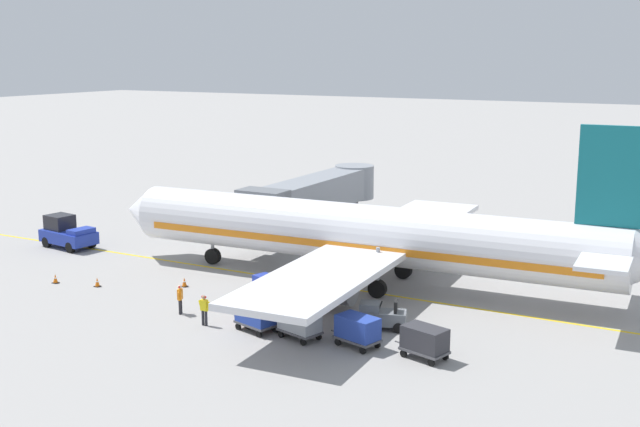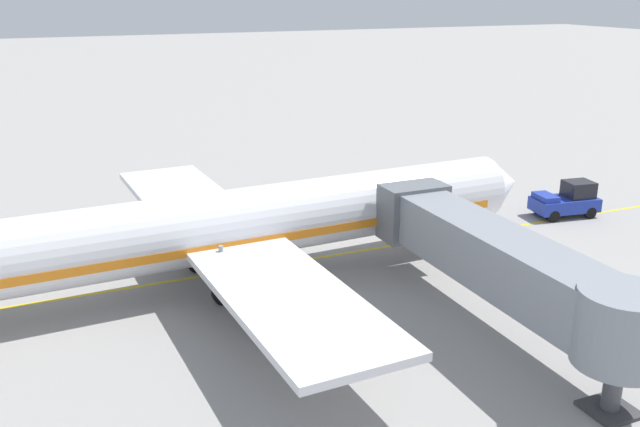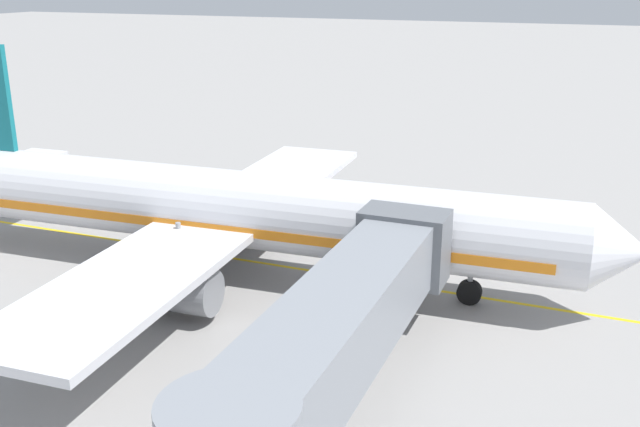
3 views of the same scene
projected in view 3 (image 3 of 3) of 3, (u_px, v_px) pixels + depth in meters
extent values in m
plane|color=gray|center=(272.00, 265.00, 36.74)|extent=(400.00, 400.00, 0.00)
cube|color=gold|center=(272.00, 265.00, 36.74)|extent=(0.24, 80.00, 0.01)
cylinder|color=silver|center=(238.00, 209.00, 34.84)|extent=(5.36, 32.15, 3.70)
cube|color=orange|center=(239.00, 218.00, 34.98)|extent=(5.26, 29.59, 0.44)
cone|color=silver|center=(622.00, 251.00, 29.53)|extent=(3.75, 2.59, 3.63)
cube|color=black|center=(577.00, 231.00, 29.88)|extent=(2.83, 1.24, 0.60)
cube|color=silver|center=(220.00, 219.00, 35.35)|extent=(30.23, 6.75, 0.36)
cylinder|color=gray|center=(278.00, 212.00, 40.43)|extent=(2.16, 3.30, 2.00)
cylinder|color=gray|center=(180.00, 289.00, 30.56)|extent=(2.16, 3.30, 2.00)
cylinder|color=black|center=(469.00, 292.00, 32.24)|extent=(0.51, 1.12, 1.10)
cylinder|color=gray|center=(472.00, 260.00, 31.76)|extent=(0.24, 0.24, 2.00)
cylinder|color=black|center=(224.00, 241.00, 38.38)|extent=(0.51, 1.12, 1.10)
cylinder|color=gray|center=(223.00, 214.00, 37.89)|extent=(0.24, 0.24, 2.00)
cylinder|color=black|center=(181.00, 274.00, 34.25)|extent=(0.51, 1.12, 1.10)
cylinder|color=gray|center=(179.00, 243.00, 33.76)|extent=(0.24, 0.24, 2.00)
cube|color=gray|center=(346.00, 317.00, 23.41)|extent=(15.46, 2.80, 2.60)
cube|color=slate|center=(404.00, 246.00, 29.52)|extent=(2.00, 3.50, 2.99)
cube|color=#B21E1E|center=(329.00, 206.00, 43.92)|extent=(1.90, 2.75, 0.70)
cube|color=#B21E1E|center=(340.00, 197.00, 43.69)|extent=(1.29, 1.31, 0.44)
cube|color=black|center=(318.00, 195.00, 43.76)|extent=(0.85, 0.41, 0.64)
cylinder|color=black|center=(331.00, 196.00, 43.71)|extent=(0.16, 0.28, 0.54)
cylinder|color=black|center=(344.00, 209.00, 44.48)|extent=(0.36, 0.59, 0.56)
cylinder|color=black|center=(343.00, 215.00, 43.46)|extent=(0.36, 0.59, 0.56)
cylinder|color=black|center=(315.00, 209.00, 44.60)|extent=(0.36, 0.59, 0.56)
cylinder|color=black|center=(314.00, 214.00, 43.58)|extent=(0.36, 0.59, 0.56)
cube|color=slate|center=(227.00, 208.00, 43.57)|extent=(1.99, 2.76, 0.70)
cube|color=slate|center=(238.00, 199.00, 43.37)|extent=(1.32, 1.34, 0.44)
cube|color=black|center=(215.00, 197.00, 43.38)|extent=(0.84, 0.44, 0.64)
cylinder|color=black|center=(229.00, 198.00, 43.36)|extent=(0.17, 0.27, 0.54)
cylinder|color=black|center=(243.00, 211.00, 44.17)|extent=(0.38, 0.59, 0.56)
cylinder|color=black|center=(241.00, 217.00, 43.14)|extent=(0.38, 0.59, 0.56)
cylinder|color=black|center=(214.00, 211.00, 44.22)|extent=(0.38, 0.59, 0.56)
cylinder|color=black|center=(211.00, 216.00, 43.19)|extent=(0.38, 0.59, 0.56)
cube|color=#1E339E|center=(341.00, 231.00, 39.61)|extent=(1.97, 2.76, 0.70)
cube|color=#1E339E|center=(351.00, 224.00, 39.00)|extent=(1.31, 1.33, 0.44)
cube|color=black|center=(331.00, 217.00, 39.83)|extent=(0.84, 0.43, 0.64)
cylinder|color=black|center=(343.00, 221.00, 39.33)|extent=(0.16, 0.27, 0.54)
cylinder|color=black|center=(359.00, 239.00, 39.55)|extent=(0.38, 0.59, 0.56)
cylinder|color=black|center=(347.00, 244.00, 38.78)|extent=(0.38, 0.59, 0.56)
cylinder|color=black|center=(335.00, 231.00, 40.65)|extent=(0.38, 0.59, 0.56)
cylinder|color=black|center=(322.00, 236.00, 39.89)|extent=(0.38, 0.59, 0.56)
cube|color=#4C4C51|center=(336.00, 206.00, 44.69)|extent=(1.84, 2.47, 0.12)
cube|color=#233D9E|center=(337.00, 196.00, 44.50)|extent=(1.75, 2.35, 1.10)
cylinder|color=#4C4C51|center=(356.00, 210.00, 43.86)|extent=(0.26, 0.69, 0.07)
cylinder|color=black|center=(352.00, 210.00, 44.71)|extent=(0.21, 0.38, 0.36)
cylinder|color=black|center=(342.00, 214.00, 43.87)|extent=(0.21, 0.38, 0.36)
cylinder|color=black|center=(331.00, 205.00, 45.66)|extent=(0.21, 0.38, 0.36)
cylinder|color=black|center=(320.00, 209.00, 44.83)|extent=(0.21, 0.38, 0.36)
cube|color=#4C4C51|center=(297.00, 201.00, 45.54)|extent=(1.84, 2.47, 0.12)
cube|color=#999EA3|center=(297.00, 192.00, 45.35)|extent=(1.75, 2.35, 1.10)
cylinder|color=#4C4C51|center=(316.00, 206.00, 44.71)|extent=(0.26, 0.69, 0.07)
cylinder|color=black|center=(313.00, 205.00, 45.56)|extent=(0.21, 0.38, 0.36)
cylinder|color=black|center=(302.00, 210.00, 44.73)|extent=(0.21, 0.38, 0.36)
cylinder|color=black|center=(293.00, 201.00, 46.51)|extent=(0.21, 0.38, 0.36)
cylinder|color=black|center=(282.00, 205.00, 45.68)|extent=(0.21, 0.38, 0.36)
cube|color=#4C4C51|center=(250.00, 198.00, 46.29)|extent=(1.84, 2.47, 0.12)
cube|color=#233D9E|center=(250.00, 189.00, 46.10)|extent=(1.75, 2.35, 1.10)
cylinder|color=#4C4C51|center=(267.00, 202.00, 45.46)|extent=(0.26, 0.69, 0.07)
cylinder|color=black|center=(266.00, 202.00, 46.31)|extent=(0.21, 0.38, 0.36)
cylinder|color=black|center=(254.00, 206.00, 45.48)|extent=(0.21, 0.38, 0.36)
cylinder|color=black|center=(247.00, 197.00, 47.26)|extent=(0.21, 0.38, 0.36)
cylinder|color=black|center=(235.00, 201.00, 46.43)|extent=(0.21, 0.38, 0.36)
cube|color=#4C4C51|center=(202.00, 192.00, 47.43)|extent=(1.84, 2.47, 0.12)
cube|color=#2D2D33|center=(201.00, 183.00, 47.23)|extent=(1.75, 2.35, 1.10)
cylinder|color=#4C4C51|center=(217.00, 196.00, 46.59)|extent=(0.26, 0.69, 0.07)
cylinder|color=black|center=(217.00, 196.00, 47.44)|extent=(0.21, 0.38, 0.36)
cylinder|color=black|center=(205.00, 200.00, 46.61)|extent=(0.21, 0.38, 0.36)
cylinder|color=black|center=(199.00, 192.00, 48.39)|extent=(0.21, 0.38, 0.36)
cylinder|color=black|center=(187.00, 196.00, 47.56)|extent=(0.21, 0.38, 0.36)
cylinder|color=#232328|center=(386.00, 208.00, 44.16)|extent=(0.15, 0.15, 0.85)
cylinder|color=#232328|center=(383.00, 208.00, 44.22)|extent=(0.15, 0.15, 0.85)
cube|color=yellow|center=(385.00, 197.00, 43.96)|extent=(0.26, 0.39, 0.60)
cylinder|color=yellow|center=(389.00, 198.00, 43.90)|extent=(0.10, 0.23, 0.57)
cylinder|color=yellow|center=(381.00, 197.00, 44.06)|extent=(0.10, 0.23, 0.57)
sphere|color=#997051|center=(385.00, 190.00, 43.83)|extent=(0.22, 0.22, 0.22)
cube|color=red|center=(385.00, 190.00, 43.82)|extent=(0.09, 0.27, 0.10)
cylinder|color=#232328|center=(418.00, 217.00, 42.63)|extent=(0.15, 0.15, 0.85)
cylinder|color=#232328|center=(419.00, 218.00, 42.44)|extent=(0.15, 0.15, 0.85)
cube|color=orange|center=(419.00, 206.00, 42.30)|extent=(0.44, 0.37, 0.60)
cylinder|color=orange|center=(419.00, 205.00, 42.56)|extent=(0.24, 0.17, 0.57)
cylinder|color=orange|center=(420.00, 208.00, 42.08)|extent=(0.24, 0.17, 0.57)
sphere|color=beige|center=(420.00, 199.00, 42.17)|extent=(0.22, 0.22, 0.22)
cube|color=red|center=(420.00, 198.00, 42.16)|extent=(0.27, 0.18, 0.10)
cube|color=black|center=(456.00, 257.00, 37.73)|extent=(0.36, 0.36, 0.04)
cone|color=orange|center=(456.00, 251.00, 37.64)|extent=(0.30, 0.30, 0.55)
cylinder|color=white|center=(456.00, 251.00, 37.63)|extent=(0.21, 0.21, 0.06)
cube|color=black|center=(616.00, 255.00, 37.89)|extent=(0.36, 0.36, 0.04)
cone|color=orange|center=(617.00, 250.00, 37.80)|extent=(0.30, 0.30, 0.55)
cylinder|color=white|center=(617.00, 250.00, 37.79)|extent=(0.21, 0.21, 0.06)
cube|color=black|center=(557.00, 252.00, 38.31)|extent=(0.36, 0.36, 0.04)
cone|color=orange|center=(557.00, 247.00, 38.22)|extent=(0.30, 0.30, 0.55)
cylinder|color=white|center=(557.00, 247.00, 38.21)|extent=(0.21, 0.21, 0.06)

